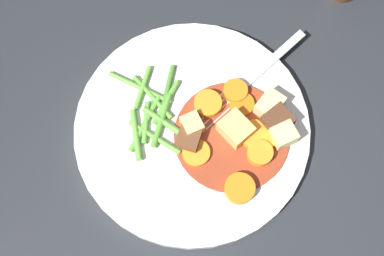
% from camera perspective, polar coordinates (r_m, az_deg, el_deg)
% --- Properties ---
extents(ground_plane, '(3.00, 3.00, 0.00)m').
position_cam_1_polar(ground_plane, '(0.65, 0.00, -0.40)').
color(ground_plane, '#26282D').
extents(dinner_plate, '(0.28, 0.28, 0.01)m').
position_cam_1_polar(dinner_plate, '(0.65, 0.00, -0.20)').
color(dinner_plate, white).
rests_on(dinner_plate, ground_plane).
extents(stew_sauce, '(0.13, 0.13, 0.00)m').
position_cam_1_polar(stew_sauce, '(0.63, 4.07, -1.24)').
color(stew_sauce, '#93381E').
rests_on(stew_sauce, dinner_plate).
extents(carrot_slice_0, '(0.05, 0.05, 0.01)m').
position_cam_1_polar(carrot_slice_0, '(0.62, 4.99, -6.31)').
color(carrot_slice_0, orange).
rests_on(carrot_slice_0, dinner_plate).
extents(carrot_slice_1, '(0.04, 0.04, 0.01)m').
position_cam_1_polar(carrot_slice_1, '(0.63, 7.08, -2.66)').
color(carrot_slice_1, orange).
rests_on(carrot_slice_1, dinner_plate).
extents(carrot_slice_2, '(0.05, 0.05, 0.01)m').
position_cam_1_polar(carrot_slice_2, '(0.64, 1.66, 2.50)').
color(carrot_slice_2, orange).
rests_on(carrot_slice_2, dinner_plate).
extents(carrot_slice_3, '(0.04, 0.04, 0.01)m').
position_cam_1_polar(carrot_slice_3, '(0.63, 6.43, -0.71)').
color(carrot_slice_3, orange).
rests_on(carrot_slice_3, dinner_plate).
extents(carrot_slice_4, '(0.04, 0.04, 0.01)m').
position_cam_1_polar(carrot_slice_4, '(0.63, 0.44, -2.64)').
color(carrot_slice_4, orange).
rests_on(carrot_slice_4, dinner_plate).
extents(carrot_slice_5, '(0.04, 0.04, 0.01)m').
position_cam_1_polar(carrot_slice_5, '(0.65, 4.53, 3.82)').
color(carrot_slice_5, orange).
rests_on(carrot_slice_5, dinner_plate).
extents(carrot_slice_6, '(0.04, 0.04, 0.01)m').
position_cam_1_polar(carrot_slice_6, '(0.65, 5.20, 2.46)').
color(carrot_slice_6, orange).
rests_on(carrot_slice_6, dinner_plate).
extents(carrot_slice_7, '(0.04, 0.04, 0.01)m').
position_cam_1_polar(carrot_slice_7, '(0.64, 7.75, -0.84)').
color(carrot_slice_7, orange).
rests_on(carrot_slice_7, dinner_plate).
extents(potato_chunk_0, '(0.05, 0.04, 0.02)m').
position_cam_1_polar(potato_chunk_0, '(0.63, 4.57, -0.12)').
color(potato_chunk_0, '#DBBC6B').
rests_on(potato_chunk_0, dinner_plate).
extents(potato_chunk_1, '(0.03, 0.03, 0.02)m').
position_cam_1_polar(potato_chunk_1, '(0.63, 0.36, 0.22)').
color(potato_chunk_1, '#E5CC7A').
rests_on(potato_chunk_1, dinner_plate).
extents(potato_chunk_2, '(0.04, 0.04, 0.02)m').
position_cam_1_polar(potato_chunk_2, '(0.63, 9.51, -0.78)').
color(potato_chunk_2, '#EAD68C').
rests_on(potato_chunk_2, dinner_plate).
extents(potato_chunk_3, '(0.04, 0.04, 0.02)m').
position_cam_1_polar(potato_chunk_3, '(0.64, 8.10, 2.35)').
color(potato_chunk_3, '#EAD68C').
rests_on(potato_chunk_3, dinner_plate).
extents(meat_chunk_0, '(0.04, 0.04, 0.02)m').
position_cam_1_polar(meat_chunk_0, '(0.64, 8.87, 0.68)').
color(meat_chunk_0, '#56331E').
rests_on(meat_chunk_0, dinner_plate).
extents(meat_chunk_1, '(0.03, 0.03, 0.02)m').
position_cam_1_polar(meat_chunk_1, '(0.63, -0.10, -1.10)').
color(meat_chunk_1, brown).
rests_on(meat_chunk_1, dinner_plate).
extents(green_bean_0, '(0.06, 0.05, 0.01)m').
position_cam_1_polar(green_bean_0, '(0.65, -4.11, 3.23)').
color(green_bean_0, '#599E38').
rests_on(green_bean_0, dinner_plate).
extents(green_bean_1, '(0.05, 0.03, 0.01)m').
position_cam_1_polar(green_bean_1, '(0.64, -3.16, 0.75)').
color(green_bean_1, '#599E38').
rests_on(green_bean_1, dinner_plate).
extents(green_bean_2, '(0.03, 0.06, 0.01)m').
position_cam_1_polar(green_bean_2, '(0.64, -5.85, -0.72)').
color(green_bean_2, '#66AD42').
rests_on(green_bean_2, dinner_plate).
extents(green_bean_3, '(0.02, 0.07, 0.01)m').
position_cam_1_polar(green_bean_3, '(0.64, -4.91, 0.52)').
color(green_bean_3, '#66AD42').
rests_on(green_bean_3, dinner_plate).
extents(green_bean_4, '(0.02, 0.06, 0.01)m').
position_cam_1_polar(green_bean_4, '(0.65, -2.73, 2.69)').
color(green_bean_4, '#66AD42').
rests_on(green_bean_4, dinner_plate).
extents(green_bean_5, '(0.01, 0.06, 0.01)m').
position_cam_1_polar(green_bean_5, '(0.66, -5.14, 4.23)').
color(green_bean_5, '#66AD42').
rests_on(green_bean_5, dinner_plate).
extents(green_bean_6, '(0.07, 0.03, 0.01)m').
position_cam_1_polar(green_bean_6, '(0.63, -3.90, -0.95)').
color(green_bean_6, '#599E38').
rests_on(green_bean_6, dinner_plate).
extents(green_bean_7, '(0.01, 0.07, 0.01)m').
position_cam_1_polar(green_bean_7, '(0.64, -3.16, 0.90)').
color(green_bean_7, '#599E38').
rests_on(green_bean_7, dinner_plate).
extents(green_bean_8, '(0.02, 0.05, 0.01)m').
position_cam_1_polar(green_bean_8, '(0.64, -4.82, 0.56)').
color(green_bean_8, '#66AD42').
rests_on(green_bean_8, dinner_plate).
extents(green_bean_9, '(0.01, 0.08, 0.01)m').
position_cam_1_polar(green_bean_9, '(0.65, -2.70, 3.53)').
color(green_bean_9, '#4C8E33').
rests_on(green_bean_9, dinner_plate).
extents(green_bean_10, '(0.08, 0.03, 0.01)m').
position_cam_1_polar(green_bean_10, '(0.66, -5.41, 4.23)').
color(green_bean_10, '#599E38').
rests_on(green_bean_10, dinner_plate).
extents(fork, '(0.11, 0.15, 0.00)m').
position_cam_1_polar(fork, '(0.66, 6.01, 4.97)').
color(fork, silver).
rests_on(fork, dinner_plate).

